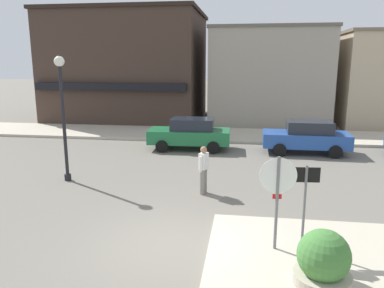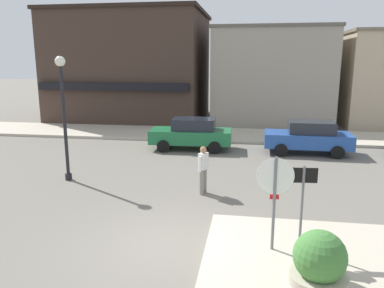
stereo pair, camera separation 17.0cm
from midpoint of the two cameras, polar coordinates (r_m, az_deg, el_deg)
name	(u,v)px [view 1 (the left image)]	position (r m, az deg, el deg)	size (l,w,h in m)	color
ground_plane	(172,246)	(9.27, -3.60, -15.19)	(160.00, 160.00, 0.00)	#6B665B
sidewalk_corner	(361,273)	(8.76, 23.85, -17.52)	(6.40, 4.80, 0.15)	#B7AD99
kerb_far	(217,135)	(22.16, 3.57, 1.43)	(80.00, 4.00, 0.15)	#B7AD99
stop_sign	(277,191)	(8.46, 12.32, -7.03)	(0.82, 0.09, 2.30)	slate
one_way_sign	(305,199)	(8.70, 16.26, -8.01)	(0.60, 0.07, 2.10)	slate
planter	(323,263)	(7.81, 18.72, -16.85)	(1.10, 1.10, 1.23)	#ADA38E
lamp_post	(62,100)	(14.10, -19.51, 6.29)	(0.36, 0.36, 4.54)	black
parked_car_nearest	(190,133)	(18.62, -0.54, 1.65)	(4.05, 1.98, 1.56)	#1E6B3D
parked_car_second	(306,137)	(18.60, 16.79, 1.10)	(4.03, 1.94, 1.56)	#234C9E
pedestrian_crossing_near	(204,168)	(12.31, 1.37, -3.74)	(0.32, 0.55, 1.61)	gray
building_corner_shop	(130,66)	(29.39, -9.65, 11.58)	(11.03, 9.15, 7.89)	#3D2D26
building_storefront_left_near	(267,76)	(28.22, 11.25, 10.17)	(8.16, 7.81, 6.59)	#9E9384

